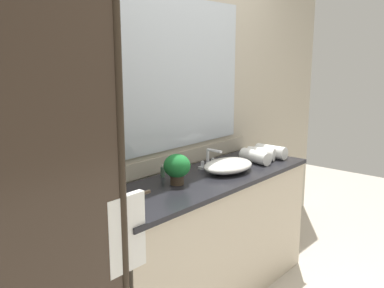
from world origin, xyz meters
name	(u,v)px	position (x,y,z in m)	size (l,w,h in m)	color
wall_back_with_mirror	(169,112)	(0.00, 0.34, 1.31)	(4.40, 0.06, 2.60)	#B2A893
vanity_cabinet	(205,238)	(0.00, 0.01, 0.45)	(1.80, 0.58, 0.90)	beige
shower_enclosure	(49,223)	(-1.27, -0.19, 1.02)	(1.20, 0.59, 2.00)	#2D2319
sink_basin	(228,166)	(0.20, -0.03, 0.94)	(0.41, 0.29, 0.09)	white
faucet	(209,161)	(0.20, 0.14, 0.95)	(0.17, 0.14, 0.14)	silver
potted_plant	(177,167)	(-0.25, 0.04, 1.01)	(0.17, 0.17, 0.20)	#473828
amenity_bottle_body_wash	(163,171)	(-0.20, 0.22, 0.94)	(0.03, 0.03, 0.08)	#4C7056
amenity_bottle_shampoo	(123,201)	(-0.76, -0.04, 0.94)	(0.03, 0.03, 0.09)	white
amenity_bottle_conditioner	(111,191)	(-0.69, 0.15, 0.94)	(0.03, 0.03, 0.08)	#4C7056
rolled_towel_near_edge	(271,151)	(0.76, -0.05, 0.95)	(0.10, 0.10, 0.25)	white
rolled_towel_middle	(261,154)	(0.65, -0.02, 0.95)	(0.10, 0.10, 0.21)	white
rolled_towel_far_edge	(255,157)	(0.54, -0.04, 0.95)	(0.10, 0.10, 0.25)	white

